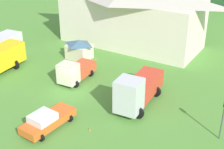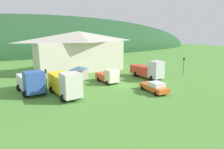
{
  "view_description": "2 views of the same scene",
  "coord_description": "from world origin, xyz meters",
  "px_view_note": "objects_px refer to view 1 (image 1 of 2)",
  "views": [
    {
      "loc": [
        19.44,
        -23.32,
        16.89
      ],
      "look_at": [
        2.67,
        4.26,
        0.94
      ],
      "focal_mm": 52.62,
      "sensor_mm": 36.0,
      "label": 1
    },
    {
      "loc": [
        -17.79,
        -28.7,
        9.14
      ],
      "look_at": [
        -0.13,
        2.48,
        1.4
      ],
      "focal_mm": 32.82,
      "sensor_mm": 36.0,
      "label": 2
    }
  ],
  "objects_px": {
    "depot_building": "(131,12)",
    "service_pickup_orange": "(47,120)",
    "light_truck_cream": "(75,71)",
    "traffic_light_east": "(223,115)",
    "tow_truck_silver": "(138,90)",
    "traffic_cone_near_pickup": "(90,130)",
    "play_shed_cream": "(79,49)"
  },
  "relations": [
    {
      "from": "service_pickup_orange",
      "to": "traffic_cone_near_pickup",
      "type": "distance_m",
      "value": 3.77
    },
    {
      "from": "play_shed_cream",
      "to": "light_truck_cream",
      "type": "height_order",
      "value": "light_truck_cream"
    },
    {
      "from": "play_shed_cream",
      "to": "service_pickup_orange",
      "type": "bearing_deg",
      "value": -63.9
    },
    {
      "from": "play_shed_cream",
      "to": "depot_building",
      "type": "bearing_deg",
      "value": 68.75
    },
    {
      "from": "light_truck_cream",
      "to": "tow_truck_silver",
      "type": "height_order",
      "value": "tow_truck_silver"
    },
    {
      "from": "light_truck_cream",
      "to": "service_pickup_orange",
      "type": "height_order",
      "value": "light_truck_cream"
    },
    {
      "from": "tow_truck_silver",
      "to": "service_pickup_orange",
      "type": "xyz_separation_m",
      "value": [
        -4.9,
        -7.42,
        -0.89
      ]
    },
    {
      "from": "light_truck_cream",
      "to": "traffic_cone_near_pickup",
      "type": "relative_size",
      "value": 11.43
    },
    {
      "from": "traffic_light_east",
      "to": "traffic_cone_near_pickup",
      "type": "relative_size",
      "value": 8.1
    },
    {
      "from": "depot_building",
      "to": "service_pickup_orange",
      "type": "xyz_separation_m",
      "value": [
        3.64,
        -21.93,
        -3.81
      ]
    },
    {
      "from": "traffic_light_east",
      "to": "light_truck_cream",
      "type": "bearing_deg",
      "value": 172.77
    },
    {
      "from": "tow_truck_silver",
      "to": "traffic_light_east",
      "type": "bearing_deg",
      "value": 78.45
    },
    {
      "from": "service_pickup_orange",
      "to": "play_shed_cream",
      "type": "bearing_deg",
      "value": -149.48
    },
    {
      "from": "tow_truck_silver",
      "to": "service_pickup_orange",
      "type": "relative_size",
      "value": 1.43
    },
    {
      "from": "traffic_light_east",
      "to": "tow_truck_silver",
      "type": "bearing_deg",
      "value": 172.3
    },
    {
      "from": "service_pickup_orange",
      "to": "tow_truck_silver",
      "type": "bearing_deg",
      "value": 150.96
    },
    {
      "from": "tow_truck_silver",
      "to": "traffic_light_east",
      "type": "xyz_separation_m",
      "value": [
        8.28,
        -1.12,
        0.56
      ]
    },
    {
      "from": "depot_building",
      "to": "light_truck_cream",
      "type": "distance_m",
      "value": 13.95
    },
    {
      "from": "play_shed_cream",
      "to": "traffic_light_east",
      "type": "bearing_deg",
      "value": -20.69
    },
    {
      "from": "play_shed_cream",
      "to": "service_pickup_orange",
      "type": "distance_m",
      "value": 15.42
    },
    {
      "from": "depot_building",
      "to": "service_pickup_orange",
      "type": "relative_size",
      "value": 3.9
    },
    {
      "from": "tow_truck_silver",
      "to": "traffic_light_east",
      "type": "distance_m",
      "value": 8.38
    },
    {
      "from": "service_pickup_orange",
      "to": "traffic_cone_near_pickup",
      "type": "xyz_separation_m",
      "value": [
        3.3,
        1.63,
        -0.83
      ]
    },
    {
      "from": "traffic_light_east",
      "to": "traffic_cone_near_pickup",
      "type": "distance_m",
      "value": 11.17
    },
    {
      "from": "depot_building",
      "to": "light_truck_cream",
      "type": "relative_size",
      "value": 3.96
    },
    {
      "from": "service_pickup_orange",
      "to": "traffic_cone_near_pickup",
      "type": "relative_size",
      "value": 11.6
    },
    {
      "from": "traffic_cone_near_pickup",
      "to": "tow_truck_silver",
      "type": "bearing_deg",
      "value": 74.51
    },
    {
      "from": "depot_building",
      "to": "traffic_cone_near_pickup",
      "type": "xyz_separation_m",
      "value": [
        6.94,
        -20.3,
        -4.63
      ]
    },
    {
      "from": "light_truck_cream",
      "to": "traffic_light_east",
      "type": "relative_size",
      "value": 1.41
    },
    {
      "from": "depot_building",
      "to": "play_shed_cream",
      "type": "distance_m",
      "value": 9.3
    },
    {
      "from": "depot_building",
      "to": "tow_truck_silver",
      "type": "xyz_separation_m",
      "value": [
        8.54,
        -14.51,
        -2.91
      ]
    },
    {
      "from": "traffic_cone_near_pickup",
      "to": "service_pickup_orange",
      "type": "bearing_deg",
      "value": -153.74
    }
  ]
}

